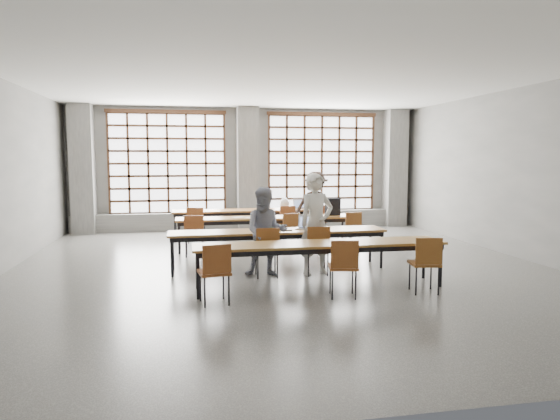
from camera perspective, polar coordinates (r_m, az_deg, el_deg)
The scene contains 40 objects.
floor at distance 9.46m, azimuth 0.21°, elevation -6.62°, with size 11.00×11.00×0.00m, color #4F4F4C.
ceiling at distance 9.34m, azimuth 0.22°, elevation 14.84°, with size 11.00×11.00×0.00m, color silver.
wall_back at distance 14.67m, azimuth -3.84°, elevation 4.75°, with size 10.00×10.00×0.00m, color #5A5957.
wall_front at distance 3.98m, azimuth 15.30°, elevation 1.24°, with size 10.00×10.00×0.00m, color #5A5957.
wall_right at distance 11.30m, azimuth 26.04°, elevation 3.79°, with size 11.00×11.00×0.00m, color #5A5957.
column_left at distance 14.55m, azimuth -21.64°, elevation 4.34°, with size 0.60×0.55×3.50m, color #535350.
column_mid at distance 14.39m, azimuth -3.71°, elevation 4.73°, with size 0.60×0.55×3.50m, color #535350.
column_right at distance 15.59m, azimuth 13.00°, elevation 4.69°, with size 0.60×0.55×3.50m, color #535350.
window_left at distance 14.50m, azimuth -12.71°, elevation 5.20°, with size 3.32×0.12×3.00m.
window_right at distance 15.02m, azimuth 4.78°, elevation 5.35°, with size 3.32×0.12×3.00m.
sill_ledge at distance 14.58m, azimuth -3.71°, elevation -1.16°, with size 9.80×0.35×0.50m, color #535350.
desk_row_a at distance 12.91m, azimuth -3.36°, elevation -0.24°, with size 4.00×0.70×0.73m.
desk_row_b at distance 11.31m, azimuth -1.69°, elevation -1.12°, with size 4.00×0.70×0.73m.
desk_row_c at distance 9.24m, azimuth -0.25°, elevation -2.72°, with size 4.00×0.70×0.73m.
desk_row_d at distance 7.92m, azimuth 4.62°, elevation -4.20°, with size 4.00×0.70×0.73m.
chair_back_left at distance 12.20m, azimuth -9.58°, elevation -1.28°, with size 0.49×0.49×0.88m.
chair_back_mid at distance 12.44m, azimuth 0.71°, elevation -1.06°, with size 0.47×0.47×0.88m.
chair_back_right at distance 12.63m, azimuth 4.33°, elevation -0.97°, with size 0.52×0.52×0.88m.
chair_mid_left at distance 10.57m, azimuth -9.79°, elevation -2.41°, with size 0.44×0.44×0.88m.
chair_mid_centre at distance 10.79m, azimuth 1.04°, elevation -2.15°, with size 0.51×0.52×0.88m.
chair_mid_right at distance 11.15m, azimuth 8.09°, elevation -1.94°, with size 0.50×0.50×0.88m.
chair_front_left at distance 8.60m, azimuth -1.48°, elevation -4.24°, with size 0.44×0.44×0.88m.
chair_front_right at distance 8.79m, azimuth 4.31°, elevation -4.04°, with size 0.46×0.46×0.88m.
chair_near_left at distance 7.07m, azimuth -7.41°, elevation -6.54°, with size 0.48×0.48×0.88m.
chair_near_mid at distance 7.41m, azimuth 7.28°, elevation -5.96°, with size 0.49×0.50×0.88m.
chair_near_right at distance 7.90m, azimuth 16.35°, elevation -5.40°, with size 0.48×0.48×0.88m.
student_male at distance 8.85m, azimuth 4.16°, elevation -1.60°, with size 0.65×0.43×1.79m, color silver.
student_female at distance 8.69m, azimuth -1.60°, elevation -2.53°, with size 0.76×0.59×1.56m, color #182248.
student_back at distance 12.71m, azimuth 4.10°, elevation 0.53°, with size 1.11×0.64×1.71m, color black.
laptop_front at distance 9.44m, azimuth 3.08°, elevation -1.76°, with size 0.46×0.43×0.26m.
laptop_back at distance 13.24m, azimuth 2.37°, elevation 0.47°, with size 0.37×0.32×0.26m.
mouse at distance 9.43m, azimuth 5.47°, elevation -2.06°, with size 0.10×0.06×0.04m, color white.
green_box at distance 9.29m, azimuth -0.64°, elevation -1.98°, with size 0.25×0.09×0.09m, color #2B843D.
phone at distance 9.17m, azimuth 0.97°, elevation -2.33°, with size 0.13×0.06×0.01m, color black.
paper_sheet_a at distance 11.27m, azimuth -4.75°, elevation -0.82°, with size 0.30×0.21×0.00m, color white.
paper_sheet_b at distance 11.21m, azimuth -3.17°, elevation -0.85°, with size 0.30×0.21×0.00m, color white.
paper_sheet_c at distance 11.31m, azimuth -1.19°, elevation -0.78°, with size 0.30×0.21×0.00m, color white.
backpack at distance 11.68m, azimuth 6.04°, elevation 0.39°, with size 0.32×0.20×0.40m, color black.
plastic_bag at distance 13.08m, azimuth 0.52°, elevation 0.77°, with size 0.26×0.21×0.29m, color white.
red_pouch at distance 7.16m, azimuth -7.54°, elevation -6.69°, with size 0.20×0.08×0.06m, color #A3142B.
Camera 1 is at (-1.74, -9.06, 2.07)m, focal length 32.00 mm.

